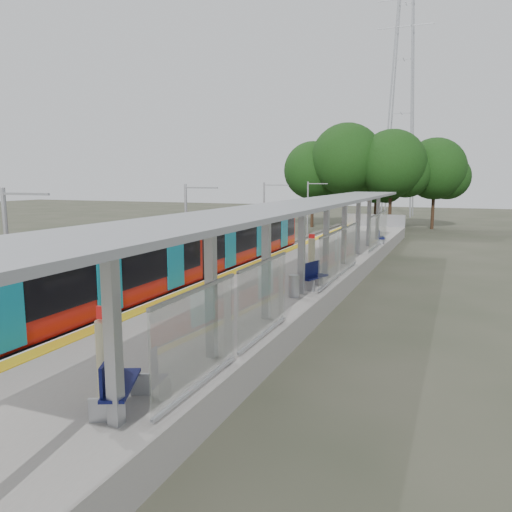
% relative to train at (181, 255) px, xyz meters
% --- Properties ---
extents(trackbed, '(3.00, 70.00, 0.24)m').
position_rel_train_xyz_m(trackbed, '(-0.00, 4.64, -1.93)').
color(trackbed, '#59544C').
rests_on(trackbed, ground).
extents(platform, '(6.00, 50.00, 1.00)m').
position_rel_train_xyz_m(platform, '(4.50, 4.64, -1.55)').
color(platform, gray).
rests_on(platform, ground).
extents(tactile_strip, '(0.60, 50.00, 0.02)m').
position_rel_train_xyz_m(tactile_strip, '(1.95, 4.64, -1.04)').
color(tactile_strip, gold).
rests_on(tactile_strip, platform).
extents(end_fence, '(6.00, 0.10, 1.20)m').
position_rel_train_xyz_m(end_fence, '(4.50, 29.59, -0.45)').
color(end_fence, '#9EA0A5').
rests_on(end_fence, platform).
extents(train, '(2.74, 27.60, 3.62)m').
position_rel_train_xyz_m(train, '(0.00, 0.00, 0.00)').
color(train, black).
rests_on(train, ground).
extents(canopy, '(3.27, 38.00, 3.66)m').
position_rel_train_xyz_m(canopy, '(6.11, 0.83, 2.15)').
color(canopy, '#9EA0A5').
rests_on(canopy, platform).
extents(pylon, '(8.00, 4.00, 38.00)m').
position_rel_train_xyz_m(pylon, '(3.50, 57.64, 16.95)').
color(pylon, '#9EA0A5').
rests_on(pylon, ground).
extents(tree_cluster, '(20.12, 11.97, 11.84)m').
position_rel_train_xyz_m(tree_cluster, '(2.73, 37.04, 5.01)').
color(tree_cluster, '#382316').
rests_on(tree_cluster, ground).
extents(catenary_masts, '(2.08, 48.16, 5.40)m').
position_rel_train_xyz_m(catenary_masts, '(-1.72, 3.64, 0.86)').
color(catenary_masts, '#9EA0A5').
rests_on(catenary_masts, ground).
extents(bench_near, '(1.17, 1.72, 1.14)m').
position_rel_train_xyz_m(bench_near, '(6.05, -12.73, -0.45)').
color(bench_near, '#0F134C').
rests_on(bench_near, platform).
extents(bench_mid, '(0.92, 1.70, 1.12)m').
position_rel_train_xyz_m(bench_mid, '(6.62, -0.18, -0.46)').
color(bench_mid, '#0F134C').
rests_on(bench_mid, platform).
extents(bench_far, '(0.68, 1.47, 0.97)m').
position_rel_train_xyz_m(bench_far, '(7.11, 16.19, -0.54)').
color(bench_far, '#0F134C').
rests_on(bench_far, platform).
extents(info_pillar_near, '(0.45, 0.45, 2.01)m').
position_rel_train_xyz_m(info_pillar_near, '(5.54, -12.40, -0.18)').
color(info_pillar_near, beige).
rests_on(info_pillar_near, platform).
extents(info_pillar_far, '(0.38, 0.38, 1.70)m').
position_rel_train_xyz_m(info_pillar_far, '(4.95, 5.58, -0.32)').
color(info_pillar_far, beige).
rests_on(info_pillar_far, platform).
extents(litter_bin, '(0.46, 0.46, 0.90)m').
position_rel_train_xyz_m(litter_bin, '(6.42, -2.06, -0.60)').
color(litter_bin, '#9EA0A5').
rests_on(litter_bin, platform).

